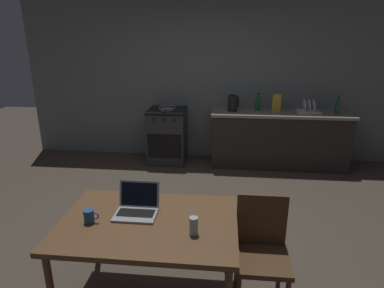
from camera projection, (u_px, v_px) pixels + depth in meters
ground_plane at (178, 235)px, 3.53m from camera, size 12.00×12.00×0.00m
back_wall at (217, 75)px, 5.42m from camera, size 6.40×0.10×2.81m
kitchen_counter at (278, 139)px, 5.30m from camera, size 2.16×0.64×0.89m
stove_oven at (168, 136)px, 5.47m from camera, size 0.60×0.62×0.89m
dining_table at (149, 228)px, 2.47m from camera, size 1.32×0.91×0.72m
chair at (261, 246)px, 2.48m from camera, size 0.40×0.40×0.91m
laptop at (137, 208)px, 2.55m from camera, size 0.32×0.28×0.22m
electric_kettle at (233, 103)px, 5.19m from camera, size 0.18×0.16×0.26m
bottle at (337, 106)px, 4.99m from camera, size 0.07×0.07×0.27m
frying_pan at (167, 108)px, 5.30m from camera, size 0.27×0.45×0.05m
coffee_mug at (89, 216)px, 2.42m from camera, size 0.11×0.08×0.10m
drinking_glass at (194, 226)px, 2.27m from camera, size 0.06×0.06×0.13m
cereal_box at (277, 103)px, 5.14m from camera, size 0.13×0.05×0.28m
dish_rack at (308, 109)px, 5.10m from camera, size 0.34×0.26×0.21m
bottle_b at (258, 102)px, 5.22m from camera, size 0.08×0.08×0.27m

